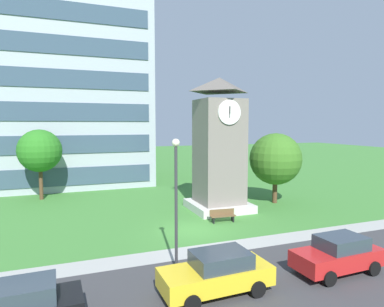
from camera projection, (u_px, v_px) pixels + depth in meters
name	position (u px, v px, depth m)	size (l,w,h in m)	color
ground_plane	(193.00, 230.00, 21.45)	(160.00, 160.00, 0.00)	#3D7A33
street_asphalt	(258.00, 284.00, 14.20)	(120.00, 7.20, 0.01)	#38383A
kerb_strip	(215.00, 248.00, 18.30)	(120.00, 1.60, 0.01)	#9E9E99
office_building	(62.00, 57.00, 37.66)	(18.33, 12.33, 28.80)	#9EA8B2
clock_tower	(219.00, 152.00, 26.26)	(4.46, 4.46, 10.40)	slate
park_bench	(223.00, 216.00, 23.20)	(1.84, 0.66, 0.88)	brown
street_lamp	(176.00, 190.00, 15.23)	(0.36, 0.36, 6.15)	#333338
tree_near_tower	(276.00, 159.00, 28.63)	(4.44, 4.44, 6.04)	#513823
tree_streetside	(40.00, 151.00, 29.85)	(3.82, 3.82, 6.34)	#513823
parked_car_yellow	(217.00, 272.00, 13.40)	(4.55, 2.13, 1.69)	gold
parked_car_red	(338.00, 254.00, 15.28)	(4.24, 2.03, 1.69)	red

